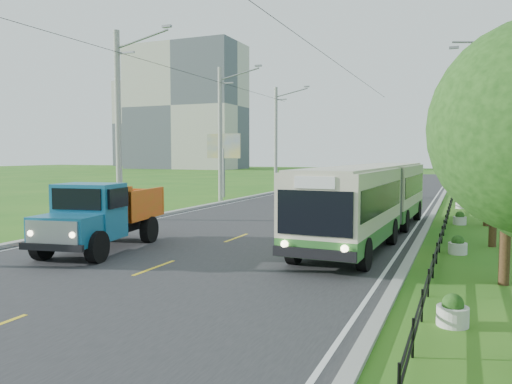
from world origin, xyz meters
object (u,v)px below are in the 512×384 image
Objects in this scene: planter_front at (453,312)px; billboard_left at (224,150)px; planter_mid at (460,219)px; planter_near at (458,246)px; pole_near at (119,124)px; tree_second at (510,154)px; planter_far at (461,204)px; pole_mid at (221,133)px; tree_fifth at (485,149)px; dump_truck at (102,212)px; tree_back at (482,152)px; tree_fourth at (490,153)px; streetlight_mid at (509,125)px; streetlight_far at (493,135)px; bus at (371,195)px; tree_third at (497,142)px.

planter_front is 0.13× the size of billboard_left.
planter_near is at bearing -90.00° from planter_mid.
pole_near reaches higher than tree_second.
planter_mid is 8.00m from planter_far.
pole_mid is (0.00, 12.00, 0.00)m from pole_near.
tree_fifth is 22.82m from dump_truck.
tree_back reaches higher than planter_near.
pole_near is at bearing -164.16° from tree_fourth.
tree_back is at bearing 90.00° from tree_second.
tree_fourth reaches higher than planter_mid.
pole_near is at bearing -142.37° from planter_far.
planter_front is 24.00m from planter_far.
streetlight_mid is 14.00m from streetlight_far.
pole_near is at bearing 169.91° from planter_near.
dump_truck is (-12.06, -20.23, 1.13)m from planter_far.
tree_back is at bearing 77.14° from bus.
tree_third reaches higher than dump_truck.
bus is at bearing -111.96° from tree_fifth.
tree_back is 8.21× the size of planter_far.
planter_near is at bearing -10.09° from pole_near.
planter_near is 0.13× the size of billboard_left.
streetlight_mid is (0.79, 11.86, 1.38)m from tree_second.
bus is at bearing 28.45° from dump_truck.
bus is 10.88m from dump_truck.
tree_fourth is 8.06× the size of planter_mid.
pole_near is 21.31m from tree_fifth.
pole_mid is 3.47m from billboard_left.
streetlight_far is 7.84m from planter_far.
streetlight_far is 22.57m from planter_near.
tree_second is 7.91× the size of planter_front.
streetlight_far is (0.79, 19.86, 0.92)m from tree_third.
dump_truck is (4.80, -19.23, -3.68)m from pole_mid.
tree_second is 1.02× the size of billboard_left.
planter_near is (-1.26, 3.86, -3.23)m from tree_second.
tree_third reaches higher than tree_second.
planter_front is at bearing -53.75° from pole_mid.
tree_back reaches higher than bus.
streetlight_mid is at bearing 86.21° from tree_second.
tree_third is 0.66× the size of streetlight_far.
tree_third reaches higher than planter_mid.
streetlight_far reaches higher than planter_near.
tree_back is at bearing 87.44° from planter_front.
streetlight_far is at bearing 88.26° from tree_second.
planter_near is 0.04× the size of bus.
pole_mid is 1.61× the size of dump_truck.
bus reaches higher than planter_mid.
pole_mid is at bearing 94.70° from dump_truck.
planter_mid is at bearing 36.07° from dump_truck.
tree_second reaches higher than dump_truck.
streetlight_far is at bearing 86.11° from planter_front.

